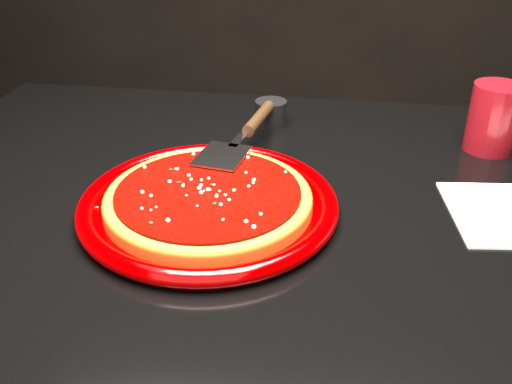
% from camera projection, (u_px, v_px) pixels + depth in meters
% --- Properties ---
extents(table, '(1.20, 0.80, 0.75)m').
position_uv_depth(table, '(271.00, 377.00, 1.01)').
color(table, black).
rests_on(table, floor).
extents(plate, '(0.42, 0.42, 0.03)m').
position_uv_depth(plate, '(209.00, 204.00, 0.77)').
color(plate, '#810000').
rests_on(plate, table).
extents(pizza_crust, '(0.33, 0.33, 0.01)m').
position_uv_depth(pizza_crust, '(209.00, 201.00, 0.77)').
color(pizza_crust, brown).
rests_on(pizza_crust, plate).
extents(pizza_crust_rim, '(0.33, 0.33, 0.02)m').
position_uv_depth(pizza_crust_rim, '(208.00, 197.00, 0.76)').
color(pizza_crust_rim, brown).
rests_on(pizza_crust_rim, plate).
extents(pizza_sauce, '(0.30, 0.30, 0.01)m').
position_uv_depth(pizza_sauce, '(208.00, 194.00, 0.76)').
color(pizza_sauce, '#600300').
rests_on(pizza_sauce, plate).
extents(parmesan_dusting, '(0.24, 0.24, 0.01)m').
position_uv_depth(parmesan_dusting, '(208.00, 189.00, 0.76)').
color(parmesan_dusting, '#FAF1C5').
rests_on(parmesan_dusting, plate).
extents(basil_flecks, '(0.22, 0.22, 0.00)m').
position_uv_depth(basil_flecks, '(208.00, 190.00, 0.76)').
color(basil_flecks, black).
rests_on(basil_flecks, plate).
extents(pizza_server, '(0.13, 0.30, 0.02)m').
position_uv_depth(pizza_server, '(243.00, 134.00, 0.90)').
color(pizza_server, '#B9BCC0').
rests_on(pizza_server, plate).
extents(cup, '(0.09, 0.09, 0.11)m').
position_uv_depth(cup, '(494.00, 118.00, 0.92)').
color(cup, maroon).
rests_on(cup, table).
extents(ramekin, '(0.06, 0.06, 0.04)m').
position_uv_depth(ramekin, '(271.00, 113.00, 1.03)').
color(ramekin, black).
rests_on(ramekin, table).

